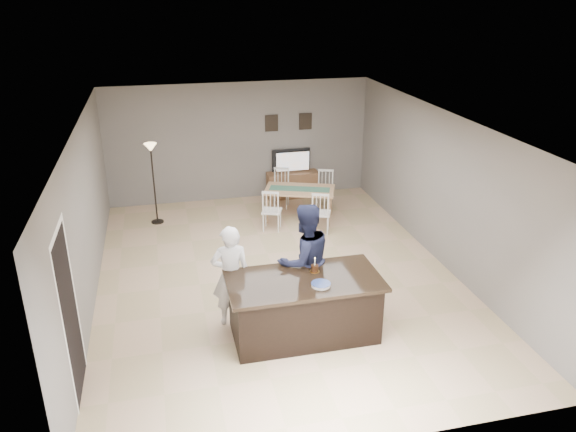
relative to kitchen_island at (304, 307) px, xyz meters
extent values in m
plane|color=tan|center=(0.00, 1.80, -0.45)|extent=(8.00, 8.00, 0.00)
plane|color=slate|center=(0.00, 5.80, 0.90)|extent=(6.00, 0.00, 6.00)
plane|color=slate|center=(0.00, -2.20, 0.90)|extent=(6.00, 0.00, 6.00)
plane|color=slate|center=(-3.00, 1.80, 0.90)|extent=(0.00, 8.00, 8.00)
plane|color=slate|center=(3.00, 1.80, 0.90)|extent=(0.00, 8.00, 8.00)
plane|color=white|center=(0.00, 1.80, 2.25)|extent=(8.00, 8.00, 0.00)
cube|color=black|center=(0.00, 0.00, -0.03)|extent=(2.00, 1.00, 0.85)
cube|color=black|center=(0.00, 0.00, 0.42)|extent=(2.15, 1.10, 0.05)
cube|color=brown|center=(1.20, 5.57, -0.15)|extent=(1.20, 0.40, 0.60)
imported|color=black|center=(1.20, 5.64, 0.41)|extent=(0.91, 0.12, 0.53)
plane|color=orange|center=(1.20, 5.56, 0.42)|extent=(0.78, 0.00, 0.78)
cube|color=black|center=(0.75, 5.78, 1.30)|extent=(0.30, 0.02, 0.38)
cube|color=black|center=(1.55, 5.78, 1.30)|extent=(0.30, 0.02, 0.38)
plane|color=black|center=(-2.99, -0.50, 0.60)|extent=(0.00, 2.10, 2.10)
plane|color=white|center=(-2.99, -0.50, 1.69)|extent=(0.00, 1.02, 1.02)
imported|color=silver|center=(-0.95, 0.55, 0.32)|extent=(0.58, 0.39, 1.56)
imported|color=#1B203D|center=(0.15, 0.55, 0.44)|extent=(1.01, 0.88, 1.78)
cylinder|color=gold|center=(0.20, 0.18, 0.45)|extent=(0.14, 0.14, 0.00)
cylinder|color=black|center=(0.20, 0.18, 0.50)|extent=(0.11, 0.11, 0.10)
cylinder|color=white|center=(0.20, 0.18, 0.60)|extent=(0.02, 0.02, 0.11)
sphere|color=#FFBF4C|center=(0.20, 0.18, 0.66)|extent=(0.02, 0.02, 0.02)
cylinder|color=white|center=(0.17, -0.24, 0.45)|extent=(0.26, 0.26, 0.01)
cylinder|color=white|center=(0.17, -0.24, 0.46)|extent=(0.26, 0.26, 0.01)
cylinder|color=white|center=(0.17, -0.24, 0.48)|extent=(0.26, 0.26, 0.01)
cylinder|color=navy|center=(0.17, -0.24, 0.49)|extent=(0.27, 0.27, 0.00)
cube|color=tan|center=(1.02, 4.20, 0.21)|extent=(1.64, 1.27, 0.04)
cylinder|color=tan|center=(0.29, 4.12, -0.13)|extent=(0.05, 0.05, 0.64)
cylinder|color=tan|center=(1.74, 4.28, -0.13)|extent=(0.05, 0.05, 0.64)
cube|color=#3C6D59|center=(1.02, 4.20, 0.23)|extent=(1.30, 0.74, 0.01)
cube|color=silver|center=(0.33, 3.78, -0.05)|extent=(0.48, 0.47, 0.04)
cylinder|color=silver|center=(0.13, 3.70, -0.26)|extent=(0.03, 0.03, 0.39)
cylinder|color=silver|center=(0.52, 3.86, -0.26)|extent=(0.03, 0.03, 0.39)
cube|color=silver|center=(0.27, 3.63, 0.41)|extent=(0.33, 0.15, 0.05)
cube|color=silver|center=(1.26, 3.43, -0.05)|extent=(0.48, 0.47, 0.04)
cylinder|color=silver|center=(1.06, 3.35, -0.26)|extent=(0.03, 0.03, 0.39)
cylinder|color=silver|center=(1.45, 3.51, -0.26)|extent=(0.03, 0.03, 0.39)
cube|color=silver|center=(1.20, 3.28, 0.41)|extent=(0.33, 0.15, 0.05)
cube|color=silver|center=(0.77, 4.97, -0.05)|extent=(0.48, 0.47, 0.04)
cylinder|color=silver|center=(0.97, 5.05, -0.26)|extent=(0.03, 0.03, 0.39)
cylinder|color=silver|center=(0.58, 4.89, -0.26)|extent=(0.03, 0.03, 0.39)
cube|color=silver|center=(0.83, 5.12, 0.41)|extent=(0.33, 0.15, 0.05)
cube|color=silver|center=(1.71, 4.62, -0.05)|extent=(0.48, 0.47, 0.04)
cylinder|color=silver|center=(1.90, 4.70, -0.26)|extent=(0.03, 0.03, 0.39)
cylinder|color=silver|center=(1.51, 4.54, -0.26)|extent=(0.03, 0.03, 0.39)
cube|color=silver|center=(1.76, 4.77, 0.41)|extent=(0.33, 0.15, 0.05)
cylinder|color=black|center=(-1.97, 4.70, -0.44)|extent=(0.26, 0.26, 0.03)
cylinder|color=black|center=(-1.97, 4.70, 0.36)|extent=(0.03, 0.03, 1.58)
cone|color=#F2C885|center=(-1.97, 4.70, 1.18)|extent=(0.26, 0.26, 0.17)
camera|label=1|loc=(-1.79, -6.61, 4.21)|focal=35.00mm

